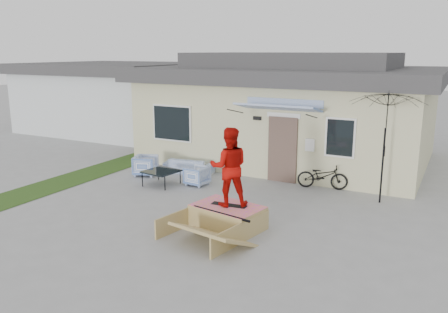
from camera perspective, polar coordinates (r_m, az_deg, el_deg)
The scene contains 13 objects.
ground at distance 11.55m, azimuth -5.54°, elevation -7.93°, with size 90.00×90.00×0.00m, color gray.
grass_strip at distance 16.20m, azimuth -17.15°, elevation -2.28°, with size 1.40×8.00×0.01m, color #244116.
house at distance 18.13m, azimuth 8.36°, elevation 5.99°, with size 10.80×8.49×4.10m.
neighbor_house at distance 25.25m, azimuth -13.24°, elevation 7.37°, with size 8.60×7.60×3.50m.
loveseat at distance 15.84m, azimuth -4.38°, elevation -0.84°, with size 1.71×0.50×0.67m, color #456DBD.
armchair_left at distance 15.69m, azimuth -9.72°, elevation -0.98°, with size 0.73×0.68×0.75m, color #456DBD.
armchair_right at distance 14.38m, azimuth -3.38°, elevation -2.27°, with size 0.64×0.60×0.66m, color #456DBD.
coffee_table at distance 14.50m, azimuth -7.78°, elevation -2.64°, with size 0.95×0.95×0.47m, color black.
bicycle at distance 14.26m, azimuth 12.17°, elevation -2.04°, with size 0.53×1.51×0.97m, color black.
patio_umbrella at distance 13.09m, azimuth 19.33°, elevation 1.85°, with size 2.28×2.15×2.20m.
skate_ramp at distance 10.98m, azimuth 0.45°, elevation -7.51°, with size 1.60×2.13×0.53m, color #A78C51, non-canonical shape.
skateboard at distance 10.93m, azimuth 0.63°, elevation -5.99°, with size 0.87×0.22×0.05m, color black.
skater at distance 10.65m, azimuth 0.64°, elevation -1.11°, with size 0.91×0.70×1.86m, color #AD0B06.
Camera 1 is at (5.98, -8.98, 4.12)m, focal length 36.75 mm.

